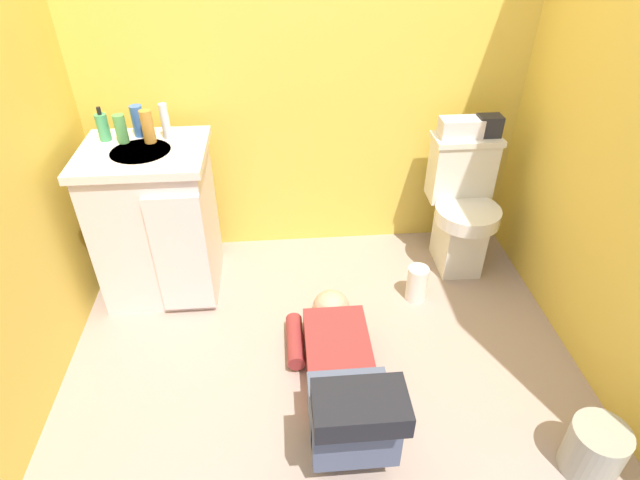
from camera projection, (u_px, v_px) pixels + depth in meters
ground_plane at (322, 356)px, 2.47m from camera, size 2.87×2.93×0.04m
wall_back at (305, 39)px, 2.58m from camera, size 2.53×0.08×2.40m
toilet at (461, 207)px, 2.85m from camera, size 0.36×0.46×0.75m
vanity_cabinet at (157, 221)px, 2.64m from camera, size 0.60×0.53×0.82m
faucet at (145, 127)px, 2.50m from camera, size 0.02×0.02×0.10m
person_plumber at (343, 379)px, 2.11m from camera, size 0.39×1.06×0.52m
tissue_box at (461, 128)px, 2.67m from camera, size 0.22×0.11×0.10m
toiletry_bag at (489, 126)px, 2.68m from camera, size 0.12×0.09×0.11m
soap_dispenser at (103, 127)px, 2.46m from camera, size 0.06×0.06×0.17m
bottle_green at (121, 129)px, 2.44m from camera, size 0.05×0.05×0.14m
bottle_blue at (138, 121)px, 2.50m from camera, size 0.06×0.06×0.15m
bottle_amber at (148, 127)px, 2.43m from camera, size 0.06×0.06×0.16m
bottle_clear at (165, 122)px, 2.46m from camera, size 0.04×0.04×0.18m
trash_can at (594, 450)px, 1.92m from camera, size 0.21×0.21×0.23m
paper_towel_roll at (417, 284)px, 2.72m from camera, size 0.11×0.11×0.20m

